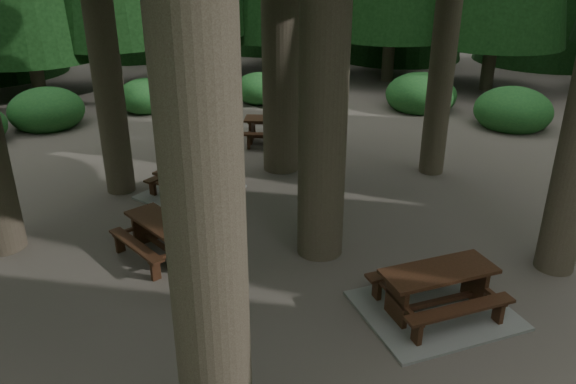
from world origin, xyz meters
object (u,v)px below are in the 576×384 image
picnic_table_a (436,298)px  picnic_table_b (162,233)px  picnic_table_d (275,126)px  picnic_table_c (190,184)px

picnic_table_a → picnic_table_b: bearing=138.8°
picnic_table_a → picnic_table_b: 4.93m
picnic_table_a → picnic_table_b: (-2.97, 3.94, 0.20)m
picnic_table_d → picnic_table_a: bearing=-67.7°
picnic_table_a → picnic_table_d: 8.59m
picnic_table_b → picnic_table_c: picnic_table_b is taller
picnic_table_a → picnic_table_d: size_ratio=1.20×
picnic_table_a → picnic_table_d: bearing=87.9°
picnic_table_a → picnic_table_b: picnic_table_a is taller
picnic_table_a → picnic_table_c: bearing=114.6°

